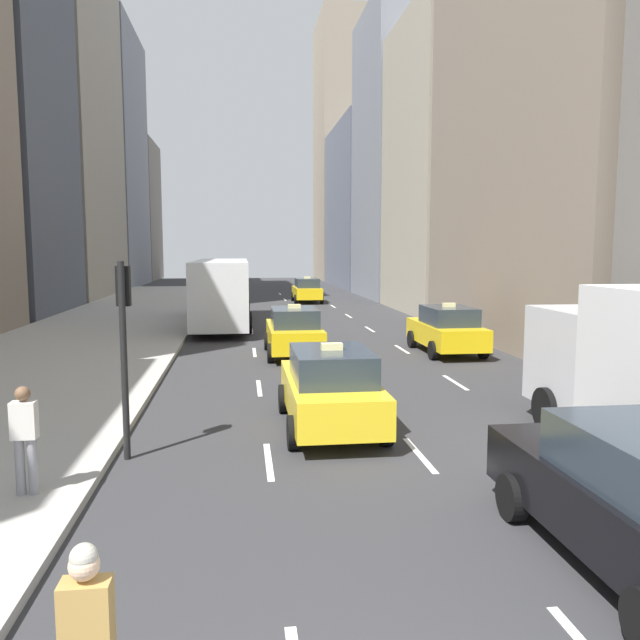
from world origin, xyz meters
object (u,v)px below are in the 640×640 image
Objects in this scene: taxi_second at (447,329)px; traffic_light_pole at (124,327)px; city_bus at (222,290)px; taxi_third at (294,331)px; taxi_lead at (307,290)px; taxi_fourth at (330,388)px; pedestrian_mid_block at (25,435)px.

taxi_second is 1.22× the size of traffic_light_pole.
city_bus is (-8.41, 9.51, 0.91)m from taxi_second.
taxi_lead is at bearing 82.84° from taxi_third.
traffic_light_pole reaches higher than taxi_fourth.
city_bus is 22.04m from pedestrian_mid_block.
taxi_lead is 1.00× the size of taxi_third.
pedestrian_mid_block is at bearing -102.73° from taxi_lead.
city_bus reaches higher than taxi_lead.
pedestrian_mid_block is at bearing -119.63° from traffic_light_pole.
taxi_lead and taxi_second have the same top height.
city_bus is (-2.81, 18.55, 0.91)m from taxi_fourth.
taxi_second is 14.22m from traffic_light_pole.
taxi_fourth is at bearing -81.38° from city_bus.
city_bus is at bearing 98.62° from taxi_fourth.
taxi_second is at bearing 47.52° from traffic_light_pole.
taxi_second and taxi_third have the same top height.
taxi_third is 1.00× the size of taxi_fourth.
taxi_lead is 22.47m from taxi_third.
taxi_lead is 22.61m from taxi_second.
taxi_second is 16.36m from pedestrian_mid_block.
taxi_second and taxi_fourth have the same top height.
traffic_light_pole reaches higher than city_bus.
taxi_fourth is at bearing 33.49° from pedestrian_mid_block.
taxi_third is (-5.60, 0.15, 0.00)m from taxi_second.
city_bus is 3.23× the size of traffic_light_pole.
taxi_lead is 2.67× the size of pedestrian_mid_block.
traffic_light_pole is (-3.95, -10.57, 1.53)m from taxi_third.
traffic_light_pole is (-3.95, -1.39, 1.53)m from taxi_fourth.
traffic_light_pole reaches higher than taxi_third.
traffic_light_pole is at bearing -132.48° from taxi_second.
taxi_fourth is 0.38× the size of city_bus.
taxi_fourth is 1.22× the size of traffic_light_pole.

